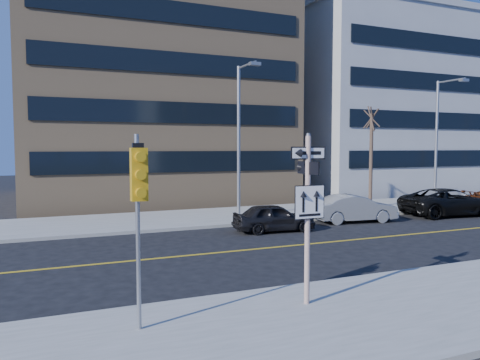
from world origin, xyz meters
name	(u,v)px	position (x,y,z in m)	size (l,w,h in m)	color
ground	(261,282)	(0.00, 0.00, 0.00)	(120.00, 120.00, 0.00)	black
far_sidewalk	(423,204)	(18.00, 12.00, 0.07)	(66.00, 6.00, 0.15)	gray
road_centerline	(454,230)	(12.00, 4.00, 0.01)	(40.00, 0.14, 0.01)	gold
sign_pole	(308,209)	(0.00, -2.51, 2.44)	(0.92, 0.92, 4.06)	white
traffic_signal	(139,190)	(-4.00, -2.66, 3.03)	(0.32, 0.45, 4.00)	gray
parked_car_a	(274,218)	(4.10, 7.08, 0.65)	(3.81, 1.53, 1.30)	black
parked_car_b	(354,208)	(9.19, 7.85, 0.72)	(4.36, 1.52, 1.44)	gray
parked_car_c	(449,202)	(15.59, 7.62, 0.78)	(5.59, 2.58, 1.55)	black
streetlight_a	(240,131)	(4.00, 10.76, 4.76)	(0.55, 2.25, 8.00)	gray
streetlight_b	(440,134)	(18.00, 10.76, 4.76)	(0.55, 2.25, 8.00)	gray
street_tree_west	(372,121)	(13.00, 11.30, 5.52)	(1.80, 1.80, 6.35)	#3D3024
building_brick	(145,82)	(2.00, 25.00, 9.00)	(18.00, 18.00, 18.00)	tan
building_grey_mid	(378,109)	(24.00, 24.00, 7.50)	(20.00, 16.00, 15.00)	#9B9DA0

